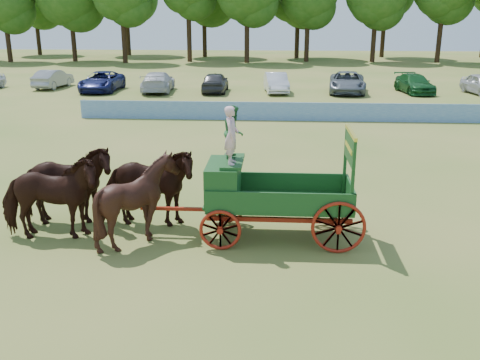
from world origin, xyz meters
TOP-DOWN VIEW (x-y plane):
  - ground at (0.00, 0.00)m, footprint 160.00×160.00m
  - horse_lead_left at (-8.58, 0.62)m, footprint 2.88×1.53m
  - horse_lead_right at (-8.58, 1.72)m, footprint 2.95×1.77m
  - horse_wheel_left at (-6.18, 0.62)m, footprint 2.32×2.11m
  - horse_wheel_right at (-6.18, 1.72)m, footprint 2.78×1.30m
  - farm_dray at (-3.19, 1.18)m, footprint 6.00×2.00m
  - sponsor_banner at (-1.00, 18.00)m, footprint 26.00×0.08m
  - parked_cars at (1.46, 29.56)m, footprint 55.26×6.85m

SIDE VIEW (x-z plane):
  - ground at x=0.00m, z-range 0.00..0.00m
  - sponsor_banner at x=-1.00m, z-range 0.00..1.05m
  - parked_cars at x=1.46m, z-range -0.04..1.58m
  - horse_lead_left at x=-8.58m, z-range 0.00..2.33m
  - horse_lead_right at x=-8.58m, z-range 0.00..2.33m
  - horse_wheel_right at x=-6.18m, z-range 0.00..2.33m
  - horse_wheel_left at x=-6.18m, z-range 0.00..2.34m
  - farm_dray at x=-3.19m, z-range -0.26..3.38m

